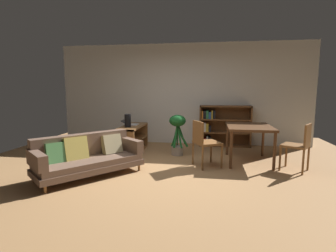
% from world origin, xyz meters
% --- Properties ---
extents(ground_plane, '(8.16, 8.16, 0.00)m').
position_xyz_m(ground_plane, '(0.00, 0.00, 0.00)').
color(ground_plane, '#A87A4C').
extents(back_wall_panel, '(6.80, 0.10, 2.70)m').
position_xyz_m(back_wall_panel, '(0.00, 2.70, 1.35)').
color(back_wall_panel, silver).
rests_on(back_wall_panel, ground_plane).
extents(fabric_couch, '(1.71, 1.83, 0.71)m').
position_xyz_m(fabric_couch, '(-1.34, -0.31, 0.34)').
color(fabric_couch, brown).
rests_on(fabric_couch, ground_plane).
extents(media_console, '(0.43, 1.28, 0.63)m').
position_xyz_m(media_console, '(-1.06, 1.49, 0.31)').
color(media_console, brown).
rests_on(media_console, ground_plane).
extents(open_laptop, '(0.41, 0.34, 0.11)m').
position_xyz_m(open_laptop, '(-1.14, 1.63, 0.66)').
color(open_laptop, silver).
rests_on(open_laptop, media_console).
extents(desk_speaker, '(0.14, 0.14, 0.30)m').
position_xyz_m(desk_speaker, '(-1.10, 1.26, 0.78)').
color(desk_speaker, black).
rests_on(desk_speaker, media_console).
extents(potted_floor_plant, '(0.44, 0.53, 0.92)m').
position_xyz_m(potted_floor_plant, '(0.04, 1.34, 0.58)').
color(potted_floor_plant, '#9E9389').
rests_on(potted_floor_plant, ground_plane).
extents(dining_table, '(0.88, 1.17, 0.76)m').
position_xyz_m(dining_table, '(1.55, 0.99, 0.68)').
color(dining_table, '#56351E').
rests_on(dining_table, ground_plane).
extents(dining_chair_near, '(0.57, 0.56, 0.88)m').
position_xyz_m(dining_chair_near, '(2.37, 0.49, 0.51)').
color(dining_chair_near, brown).
rests_on(dining_chair_near, ground_plane).
extents(dining_chair_far, '(0.60, 0.61, 0.89)m').
position_xyz_m(dining_chair_far, '(0.65, 0.51, 0.51)').
color(dining_chair_far, brown).
rests_on(dining_chair_far, ground_plane).
extents(bookshelf, '(1.32, 0.33, 1.07)m').
position_xyz_m(bookshelf, '(1.05, 2.51, 0.53)').
color(bookshelf, brown).
rests_on(bookshelf, ground_plane).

